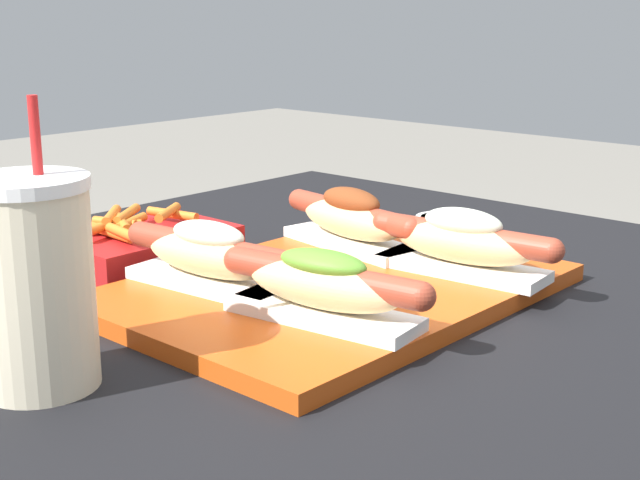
% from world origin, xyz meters
% --- Properties ---
extents(serving_tray, '(0.46, 0.33, 0.02)m').
position_xyz_m(serving_tray, '(-0.02, -0.05, 0.75)').
color(serving_tray, '#CC4C14').
rests_on(serving_tray, patio_table).
extents(hot_dog_0, '(0.08, 0.22, 0.07)m').
position_xyz_m(hot_dog_0, '(-0.12, -0.12, 0.79)').
color(hot_dog_0, white).
rests_on(hot_dog_0, serving_tray).
extents(hot_dog_1, '(0.08, 0.22, 0.07)m').
position_xyz_m(hot_dog_1, '(0.09, -0.13, 0.79)').
color(hot_dog_1, white).
rests_on(hot_dog_1, serving_tray).
extents(hot_dog_2, '(0.08, 0.22, 0.07)m').
position_xyz_m(hot_dog_2, '(-0.12, 0.03, 0.79)').
color(hot_dog_2, white).
rests_on(hot_dog_2, serving_tray).
extents(hot_dog_3, '(0.09, 0.22, 0.07)m').
position_xyz_m(hot_dog_3, '(0.09, 0.02, 0.79)').
color(hot_dog_3, white).
rests_on(hot_dog_3, serving_tray).
extents(sauce_bowl, '(0.08, 0.08, 0.02)m').
position_xyz_m(sauce_bowl, '(0.29, 0.03, 0.75)').
color(sauce_bowl, silver).
rests_on(sauce_bowl, patio_table).
extents(drink_cup, '(0.10, 0.10, 0.23)m').
position_xyz_m(drink_cup, '(-0.34, -0.02, 0.83)').
color(drink_cup, beige).
rests_on(drink_cup, patio_table).
extents(fries_basket, '(0.20, 0.14, 0.06)m').
position_xyz_m(fries_basket, '(-0.07, 0.21, 0.76)').
color(fries_basket, '#B21919').
rests_on(fries_basket, patio_table).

